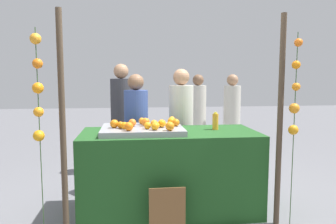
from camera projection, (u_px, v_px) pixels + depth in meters
ground_plane at (170, 210)px, 3.66m from camera, size 24.00×24.00×0.00m
stall_counter at (170, 171)px, 3.61m from camera, size 1.93×0.85×0.90m
orange_tray at (142, 130)px, 3.50m from camera, size 0.87×0.67×0.06m
orange_0 at (146, 122)px, 3.56m from camera, size 0.09×0.09×0.09m
orange_1 at (172, 120)px, 3.78m from camera, size 0.08×0.08×0.08m
orange_2 at (154, 124)px, 3.47m from camera, size 0.08×0.08×0.08m
orange_3 at (132, 123)px, 3.52m from camera, size 0.08×0.08×0.08m
orange_4 at (162, 123)px, 3.46m from camera, size 0.09×0.09×0.09m
orange_5 at (176, 123)px, 3.54m from camera, size 0.08×0.08×0.08m
orange_6 at (121, 125)px, 3.41m from camera, size 0.07×0.07×0.07m
orange_7 at (125, 126)px, 3.35m from camera, size 0.07×0.07×0.07m
orange_8 at (155, 126)px, 3.29m from camera, size 0.08×0.08×0.08m
orange_9 at (114, 124)px, 3.43m from camera, size 0.09×0.09×0.09m
orange_10 at (142, 121)px, 3.69m from camera, size 0.08×0.08×0.08m
orange_11 at (171, 121)px, 3.64m from camera, size 0.08×0.08×0.08m
orange_12 at (129, 126)px, 3.24m from camera, size 0.09×0.09×0.09m
orange_13 at (156, 125)px, 3.37m from camera, size 0.07×0.07×0.07m
orange_14 at (170, 126)px, 3.26m from camera, size 0.09×0.09×0.09m
orange_15 at (147, 126)px, 3.36m from camera, size 0.07×0.07×0.07m
juice_bottle at (215, 121)px, 3.69m from camera, size 0.07×0.07×0.20m
chalkboard_sign at (167, 213)px, 3.04m from camera, size 0.34×0.03×0.49m
vendor_left at (136, 137)px, 4.22m from camera, size 0.31×0.31×1.54m
vendor_right at (181, 133)px, 4.34m from camera, size 0.32×0.32×1.61m
crowd_person_0 at (122, 122)px, 5.09m from camera, size 0.34×0.34×1.70m
crowd_person_1 at (232, 119)px, 6.01m from camera, size 0.31×0.31×1.54m
crowd_person_2 at (198, 118)px, 6.14m from camera, size 0.31×0.31×1.54m
canopy_post_left at (63, 126)px, 2.96m from camera, size 0.06×0.06×2.11m
canopy_post_right at (280, 122)px, 3.20m from camera, size 0.06×0.06×2.11m
garland_strand_left at (38, 91)px, 2.84m from camera, size 0.11×0.11×1.93m
garland_strand_right at (295, 96)px, 3.17m from camera, size 0.11×0.11×1.93m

